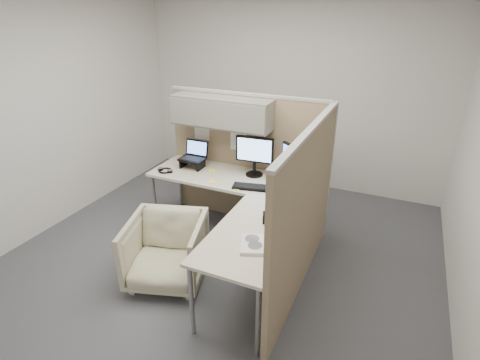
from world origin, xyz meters
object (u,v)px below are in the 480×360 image
at_px(desk, 237,199).
at_px(monitor_left, 255,153).
at_px(office_chair, 166,248).
at_px(keyboard, 254,187).

height_order(desk, monitor_left, monitor_left).
relative_size(office_chair, keyboard, 1.60).
distance_m(office_chair, keyboard, 1.12).
distance_m(desk, monitor_left, 0.64).
bearing_deg(keyboard, desk, -125.10).
distance_m(monitor_left, keyboard, 0.44).
height_order(office_chair, monitor_left, monitor_left).
height_order(office_chair, keyboard, keyboard).
height_order(desk, keyboard, keyboard).
bearing_deg(monitor_left, office_chair, -113.73).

